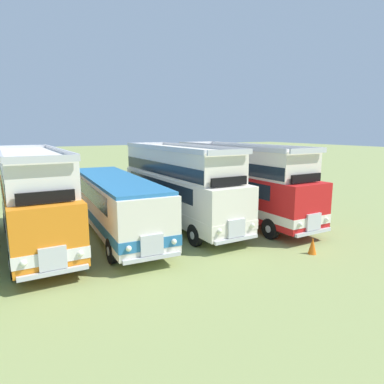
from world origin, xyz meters
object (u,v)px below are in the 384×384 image
at_px(bus_fifth_in_row, 239,180).
at_px(bus_second_in_row, 34,196).
at_px(cone_near_end, 312,246).
at_px(bus_third_in_row, 115,201).
at_px(bus_fourth_in_row, 179,183).

bearing_deg(bus_fifth_in_row, bus_second_in_row, 177.54).
relative_size(bus_fifth_in_row, cone_near_end, 15.24).
relative_size(bus_third_in_row, bus_fifth_in_row, 0.97).
relative_size(bus_second_in_row, bus_fourth_in_row, 0.96).
bearing_deg(bus_fourth_in_row, bus_second_in_row, -179.17).
distance_m(bus_second_in_row, cone_near_end, 12.74).
bearing_deg(cone_near_end, bus_fifth_in_row, 81.90).
xyz_separation_m(bus_second_in_row, bus_fourth_in_row, (7.54, 0.11, 0.00)).
height_order(bus_second_in_row, cone_near_end, bus_second_in_row).
distance_m(bus_fifth_in_row, cone_near_end, 7.00).
bearing_deg(bus_fourth_in_row, bus_fifth_in_row, -8.98).
height_order(bus_fourth_in_row, bus_fifth_in_row, same).
bearing_deg(bus_second_in_row, cone_near_end, -34.53).
bearing_deg(bus_fourth_in_row, cone_near_end, -68.69).
bearing_deg(bus_fifth_in_row, bus_third_in_row, 176.98).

